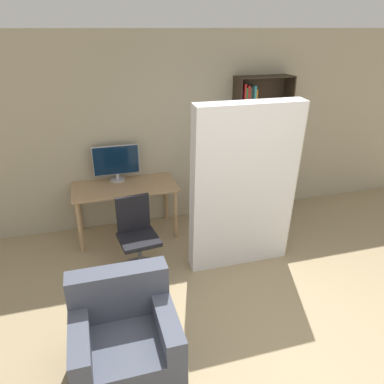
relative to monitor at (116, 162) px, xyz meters
The scene contains 7 objects.
wall_back 1.12m from the monitor, ahead, with size 8.00×0.06×2.70m.
desk 0.43m from the monitor, 74.05° to the right, with size 1.39×0.70×0.74m.
monitor is the anchor object (origin of this frame).
office_chair 1.30m from the monitor, 85.49° to the right, with size 0.52×0.52×0.92m.
bookshelf 2.03m from the monitor, ahead, with size 0.83×0.31×2.08m.
mattress_near 1.88m from the monitor, 45.54° to the right, with size 1.24×0.34×2.02m.
armchair 2.64m from the monitor, 95.50° to the right, with size 0.85×0.80×0.85m.
Camera 1 is at (-1.42, -1.80, 2.71)m, focal length 35.00 mm.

